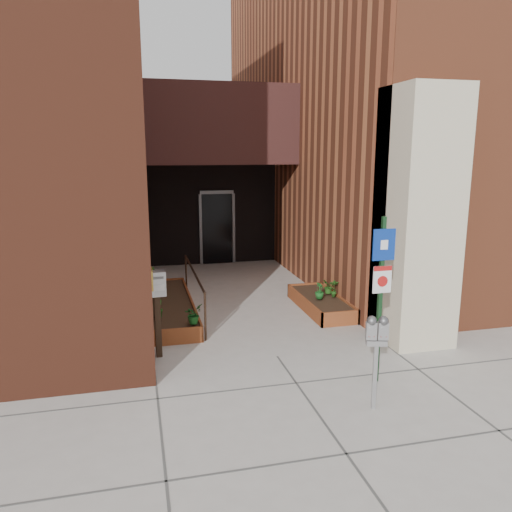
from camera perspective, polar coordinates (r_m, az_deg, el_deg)
ground at (r=8.43m, az=2.45°, el=-11.41°), size 80.00×80.00×0.00m
architecture at (r=14.56m, az=-6.05°, el=18.31°), size 20.00×14.60×10.00m
planter_left at (r=10.64m, az=-9.74°, el=-5.79°), size 0.90×3.60×0.30m
planter_right at (r=10.83m, az=7.39°, el=-5.40°), size 0.80×2.20×0.30m
handrail at (r=10.47m, az=-7.11°, el=-2.51°), size 0.04×3.34×0.90m
parking_meter at (r=6.66m, az=13.64°, el=-9.04°), size 0.30×0.17×1.28m
sign_post at (r=7.29m, az=14.13°, el=-2.99°), size 0.33×0.08×2.45m
payment_dropbox at (r=8.23m, az=-11.27°, el=-4.46°), size 0.30×0.24×1.45m
shrub_left_a at (r=9.06m, az=-7.18°, el=-6.60°), size 0.44×0.44×0.35m
shrub_left_b at (r=9.50m, az=-11.15°, el=-5.87°), size 0.27×0.27×0.35m
shrub_left_c at (r=10.91m, az=-10.75°, el=-3.57°), size 0.25×0.25×0.33m
shrub_left_d at (r=12.08m, az=-11.77°, el=-2.06°), size 0.26×0.26×0.35m
shrub_right_a at (r=10.55m, az=7.28°, el=-3.96°), size 0.27×0.27×0.34m
shrub_right_b at (r=10.71m, az=8.92°, el=-3.66°), size 0.25×0.25×0.38m
shrub_right_c at (r=10.96m, az=8.30°, el=-3.49°), size 0.33×0.33×0.30m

